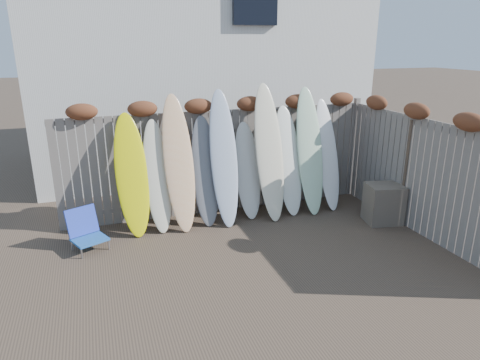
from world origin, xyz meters
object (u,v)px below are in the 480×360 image
object	(u,v)px
beach_chair	(86,230)
surfboard_0	(132,175)
wooden_crate	(383,204)
lattice_panel	(390,164)

from	to	relation	value
beach_chair	surfboard_0	world-z (taller)	surfboard_0
surfboard_0	wooden_crate	bearing A→B (deg)	-17.01
wooden_crate	lattice_panel	distance (m)	0.87
lattice_panel	surfboard_0	bearing A→B (deg)	-177.55
lattice_panel	surfboard_0	world-z (taller)	surfboard_0
wooden_crate	beach_chair	bearing A→B (deg)	172.36
lattice_panel	wooden_crate	bearing A→B (deg)	-122.18
wooden_crate	surfboard_0	xyz separation A→B (m)	(-4.39, 1.11, 0.67)
beach_chair	wooden_crate	size ratio (longest dim) A/B	0.94
surfboard_0	lattice_panel	bearing A→B (deg)	-10.50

